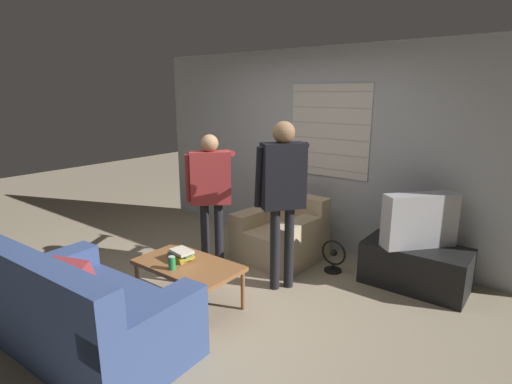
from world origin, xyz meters
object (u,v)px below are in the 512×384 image
at_px(person_left_standing, 211,185).
at_px(soda_can, 172,263).
at_px(coffee_table, 188,267).
at_px(tv, 420,220).
at_px(armchair_beige, 282,234).
at_px(spare_remote, 173,254).
at_px(couch_blue, 85,315).
at_px(floor_fan, 333,257).
at_px(book_stack, 181,255).
at_px(person_right_standing, 283,185).

relative_size(person_left_standing, soda_can, 12.39).
bearing_deg(coffee_table, soda_can, -95.61).
relative_size(tv, person_left_standing, 0.45).
height_order(armchair_beige, spare_remote, armchair_beige).
xyz_separation_m(couch_blue, soda_can, (0.10, 0.81, 0.18)).
xyz_separation_m(coffee_table, floor_fan, (0.76, 1.52, -0.22)).
relative_size(book_stack, soda_can, 2.09).
distance_m(coffee_table, person_left_standing, 1.05).
xyz_separation_m(armchair_beige, floor_fan, (0.71, 0.01, -0.13)).
xyz_separation_m(coffee_table, tv, (1.61, 1.72, 0.34)).
relative_size(couch_blue, tv, 2.34).
bearing_deg(person_left_standing, person_right_standing, -39.89).
bearing_deg(spare_remote, book_stack, -26.59).
distance_m(coffee_table, person_right_standing, 1.22).
distance_m(couch_blue, spare_remote, 1.06).
height_order(tv, person_left_standing, person_left_standing).
bearing_deg(person_left_standing, couch_blue, -125.68).
relative_size(armchair_beige, person_left_standing, 0.63).
distance_m(couch_blue, armchair_beige, 2.50).
xyz_separation_m(armchair_beige, book_stack, (-0.16, -1.49, 0.19)).
height_order(soda_can, floor_fan, soda_can).
bearing_deg(couch_blue, coffee_table, 81.11).
height_order(couch_blue, spare_remote, couch_blue).
distance_m(couch_blue, book_stack, 1.02).
distance_m(armchair_beige, tv, 1.62).
relative_size(soda_can, floor_fan, 0.34).
relative_size(coffee_table, spare_remote, 7.47).
bearing_deg(person_left_standing, coffee_table, -106.98).
bearing_deg(book_stack, person_right_standing, 54.05).
relative_size(tv, book_stack, 2.69).
bearing_deg(person_right_standing, book_stack, -179.55).
bearing_deg(spare_remote, floor_fan, 40.93).
bearing_deg(floor_fan, person_right_standing, -111.35).
bearing_deg(coffee_table, book_stack, 171.88).
height_order(armchair_beige, soda_can, armchair_beige).
height_order(coffee_table, person_left_standing, person_left_standing).
bearing_deg(tv, coffee_table, -2.32).
relative_size(person_left_standing, spare_remote, 11.49).
bearing_deg(couch_blue, person_left_standing, 97.31).
relative_size(armchair_beige, spare_remote, 7.25).
xyz_separation_m(person_right_standing, soda_can, (-0.52, -1.03, -0.62)).
bearing_deg(soda_can, coffee_table, 84.39).
relative_size(armchair_beige, soda_can, 7.82).
height_order(armchair_beige, floor_fan, armchair_beige).
xyz_separation_m(tv, soda_can, (-1.62, -1.90, -0.24)).
bearing_deg(couch_blue, soda_can, 80.90).
relative_size(person_right_standing, spare_remote, 12.80).
relative_size(book_stack, floor_fan, 0.70).
bearing_deg(book_stack, couch_blue, -90.44).
relative_size(soda_can, spare_remote, 0.93).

